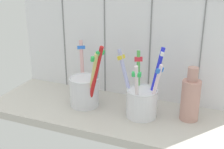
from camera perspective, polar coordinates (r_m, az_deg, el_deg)
name	(u,v)px	position (r cm, az deg, el deg)	size (l,w,h in cm)	color
counter_slab	(111,115)	(77.92, -0.19, -7.51)	(64.00, 22.00, 2.00)	#BCB7AD
tile_wall_back	(128,22)	(81.29, 3.10, 9.81)	(64.00, 2.20, 45.00)	white
toothbrush_cup_left	(85,89)	(78.87, -4.99, -2.63)	(12.35, 12.55, 17.58)	silver
toothbrush_cup_right	(142,100)	(73.77, 5.59, -4.68)	(12.03, 9.49, 17.31)	white
ceramic_vase	(191,98)	(73.76, 14.46, -4.26)	(4.40, 4.40, 13.09)	tan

